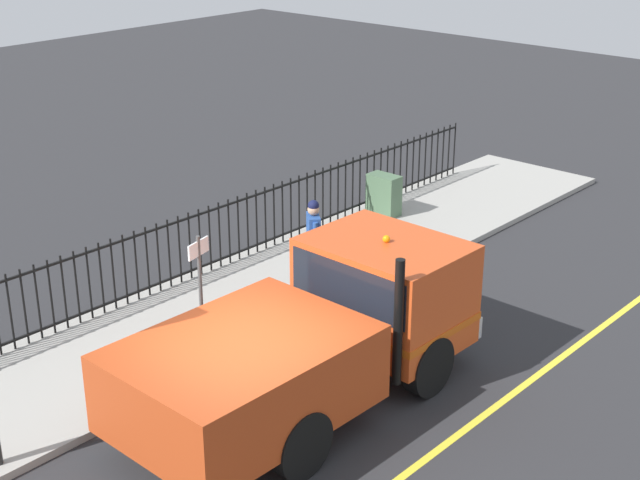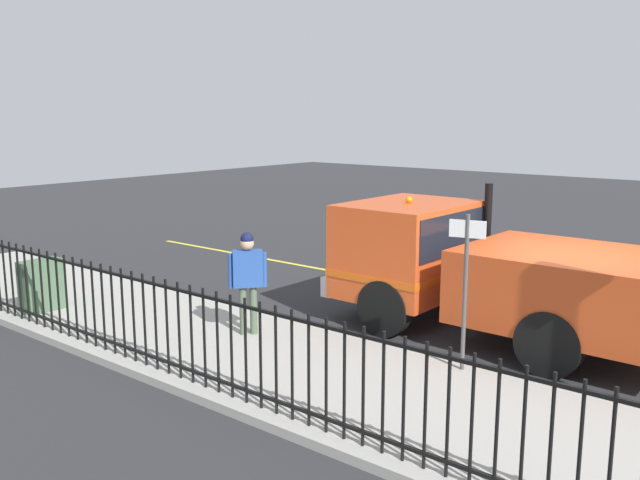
{
  "view_description": "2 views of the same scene",
  "coord_description": "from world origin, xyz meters",
  "px_view_note": "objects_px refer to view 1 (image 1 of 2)",
  "views": [
    {
      "loc": [
        -8.12,
        7.5,
        7.44
      ],
      "look_at": [
        1.76,
        -3.5,
        1.49
      ],
      "focal_mm": 51.86,
      "sensor_mm": 36.0,
      "label": 1
    },
    {
      "loc": [
        10.12,
        3.29,
        3.66
      ],
      "look_at": [
        2.13,
        -3.19,
        1.74
      ],
      "focal_mm": 37.99,
      "sensor_mm": 36.0,
      "label": 2
    }
  ],
  "objects_px": {
    "utility_cabinet": "(384,195)",
    "worker_standing": "(313,233)",
    "street_sign": "(200,286)",
    "work_truck": "(324,327)"
  },
  "relations": [
    {
      "from": "utility_cabinet",
      "to": "worker_standing",
      "type": "bearing_deg",
      "value": 109.68
    },
    {
      "from": "worker_standing",
      "to": "utility_cabinet",
      "type": "relative_size",
      "value": 1.81
    },
    {
      "from": "worker_standing",
      "to": "street_sign",
      "type": "height_order",
      "value": "street_sign"
    },
    {
      "from": "work_truck",
      "to": "worker_standing",
      "type": "height_order",
      "value": "work_truck"
    },
    {
      "from": "worker_standing",
      "to": "utility_cabinet",
      "type": "height_order",
      "value": "worker_standing"
    },
    {
      "from": "worker_standing",
      "to": "utility_cabinet",
      "type": "bearing_deg",
      "value": 150.02
    },
    {
      "from": "work_truck",
      "to": "street_sign",
      "type": "height_order",
      "value": "work_truck"
    },
    {
      "from": "work_truck",
      "to": "worker_standing",
      "type": "bearing_deg",
      "value": 135.37
    },
    {
      "from": "work_truck",
      "to": "utility_cabinet",
      "type": "distance_m",
      "value": 7.82
    },
    {
      "from": "worker_standing",
      "to": "street_sign",
      "type": "bearing_deg",
      "value": -36.82
    }
  ]
}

